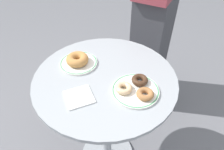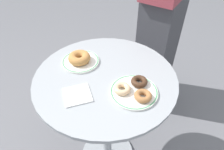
{
  "view_description": "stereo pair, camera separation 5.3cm",
  "coord_description": "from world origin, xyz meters",
  "views": [
    {
      "loc": [
        0.54,
        -0.44,
        1.39
      ],
      "look_at": [
        0.03,
        0.02,
        0.78
      ],
      "focal_mm": 32.26,
      "sensor_mm": 36.0,
      "label": 1
    },
    {
      "loc": [
        0.57,
        -0.4,
        1.39
      ],
      "look_at": [
        0.03,
        0.02,
        0.78
      ],
      "focal_mm": 32.26,
      "sensor_mm": 36.0,
      "label": 2
    }
  ],
  "objects": [
    {
      "name": "paper_napkin",
      "position": [
        0.03,
        -0.17,
        0.76
      ],
      "size": [
        0.14,
        0.14,
        0.01
      ],
      "primitive_type": "cube",
      "rotation": [
        0.0,
        0.0,
        -0.34
      ],
      "color": "white",
      "rests_on": "cafe_table"
    },
    {
      "name": "cafe_table",
      "position": [
        0.0,
        0.0,
        0.52
      ],
      "size": [
        0.67,
        0.67,
        0.76
      ],
      "color": "#999EA3",
      "rests_on": "ground"
    },
    {
      "name": "plate_right",
      "position": [
        0.16,
        0.04,
        0.77
      ],
      "size": [
        0.2,
        0.2,
        0.01
      ],
      "color": "white",
      "rests_on": "cafe_table"
    },
    {
      "name": "donut_cinnamon",
      "position": [
        0.21,
        0.04,
        0.79
      ],
      "size": [
        0.1,
        0.1,
        0.02
      ],
      "primitive_type": "torus",
      "rotation": [
        0.0,
        0.0,
        4.18
      ],
      "color": "#A36B3D",
      "rests_on": "plate_right"
    },
    {
      "name": "donut_glazed",
      "position": [
        0.13,
        -0.01,
        0.79
      ],
      "size": [
        0.09,
        0.09,
        0.02
      ],
      "primitive_type": "torus",
      "rotation": [
        0.0,
        0.0,
        4.4
      ],
      "color": "#E0B789",
      "rests_on": "plate_right"
    },
    {
      "name": "person_figure",
      "position": [
        -0.24,
        0.67,
        0.82
      ],
      "size": [
        0.35,
        0.47,
        1.68
      ],
      "color": "#3D3D42",
      "rests_on": "ground"
    },
    {
      "name": "donut_old_fashioned",
      "position": [
        -0.16,
        -0.04,
        0.79
      ],
      "size": [
        0.14,
        0.14,
        0.04
      ],
      "primitive_type": "torus",
      "rotation": [
        0.0,
        0.0,
        0.3
      ],
      "color": "#BC7F42",
      "rests_on": "plate_left"
    },
    {
      "name": "plate_left",
      "position": [
        -0.16,
        -0.04,
        0.77
      ],
      "size": [
        0.19,
        0.19,
        0.01
      ],
      "color": "white",
      "rests_on": "cafe_table"
    },
    {
      "name": "donut_chocolate",
      "position": [
        0.14,
        0.08,
        0.79
      ],
      "size": [
        0.1,
        0.1,
        0.02
      ],
      "primitive_type": "torus",
      "rotation": [
        0.0,
        0.0,
        4.11
      ],
      "color": "#422819",
      "rests_on": "plate_right"
    }
  ]
}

